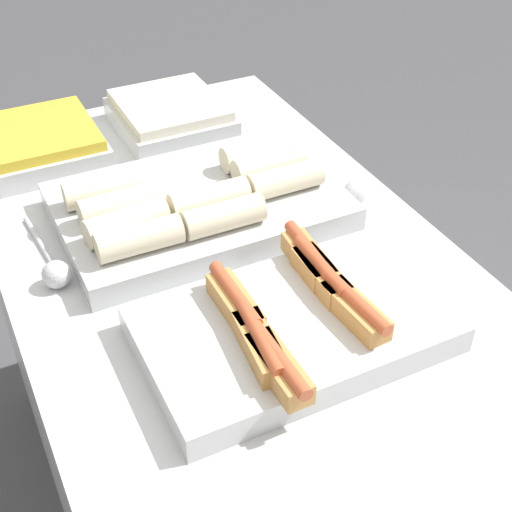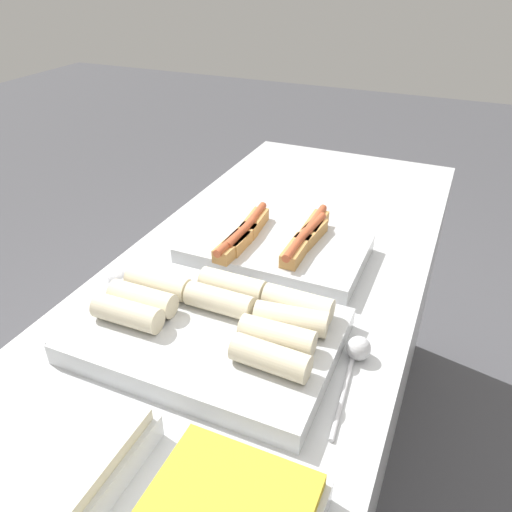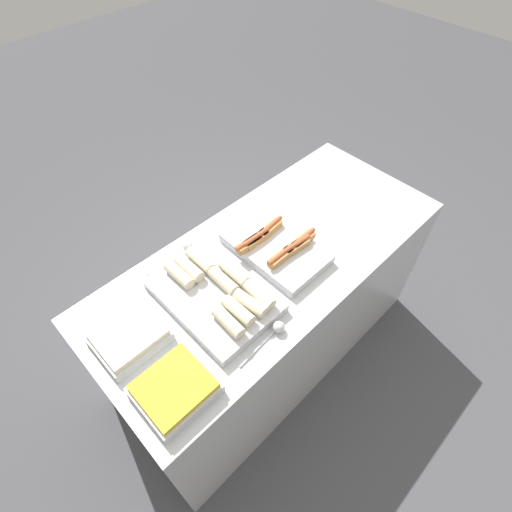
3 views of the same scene
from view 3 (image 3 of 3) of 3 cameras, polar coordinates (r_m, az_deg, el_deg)
The scene contains 8 objects.
ground_plane at distance 2.73m, azimuth 1.59°, elevation -12.64°, with size 12.00×12.00×0.00m, color #4C4C51.
counter at distance 2.32m, azimuth 1.83°, elevation -7.33°, with size 1.88×0.81×0.93m.
tray_hotdogs at distance 1.94m, azimuth 2.84°, elevation 1.25°, with size 0.36×0.49×0.10m.
tray_wraps at distance 1.77m, azimuth -5.71°, elevation -5.28°, with size 0.38×0.55×0.11m.
tray_side_front at distance 1.59m, azimuth -11.55°, elevation -18.13°, with size 0.27×0.25×0.07m.
tray_side_back at distance 1.74m, azimuth -17.73°, elevation -10.82°, with size 0.27×0.25×0.07m.
serving_spoon_near at distance 1.69m, azimuth 2.87°, elevation -10.50°, with size 0.26×0.05×0.05m.
serving_spoon_far at distance 1.98m, azimuth -10.13°, elevation 1.03°, with size 0.27×0.05×0.05m.
Camera 3 is at (-0.93, -0.85, 2.42)m, focal length 28.00 mm.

